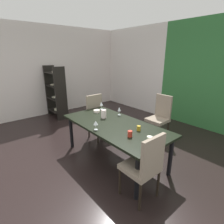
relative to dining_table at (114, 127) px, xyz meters
The scene contains 16 objects.
ground_plane 0.85m from the dining_table, 159.36° to the right, with size 6.29×6.22×0.02m, color black.
back_panel_interior 3.75m from the dining_table, 128.58° to the left, with size 2.67×0.10×2.83m, color silver.
left_interior_panel 3.66m from the dining_table, behind, with size 0.10×6.22×2.83m, color silver.
dining_table is the anchor object (origin of this frame).
chair_head_far 1.46m from the dining_table, 91.14° to the left, with size 0.44×0.45×1.04m.
chair_right_near 1.06m from the dining_table, 18.20° to the right, with size 0.44×0.44×1.00m.
chair_left_far 1.07m from the dining_table, 161.85° to the left, with size 0.45×0.44×1.04m.
display_shelf 3.08m from the dining_table, behind, with size 0.83×0.35×1.61m.
wine_glass_left 0.45m from the dining_table, 90.18° to the right, with size 0.08×0.08×0.16m.
wine_glass_front 0.53m from the dining_table, 127.39° to the left, with size 0.06×0.06×0.18m.
wine_glass_center 0.97m from the dining_table, 157.59° to the left, with size 0.08×0.08×0.17m.
serving_bowl_west 0.77m from the dining_table, 169.10° to the left, with size 0.14×0.14×0.05m, color silver.
cup_right 0.51m from the dining_table, 13.82° to the left, with size 0.07×0.07×0.08m, color #AF9024.
cup_corner 0.88m from the dining_table, ahead, with size 0.08×0.08×0.10m, color silver.
cup_rear 0.59m from the dining_table, 15.95° to the right, with size 0.07×0.07×0.10m, color red.
pitcher_south 0.41m from the dining_table, behind, with size 0.12×0.10×0.17m.
Camera 1 is at (2.72, -1.75, 1.94)m, focal length 28.00 mm.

